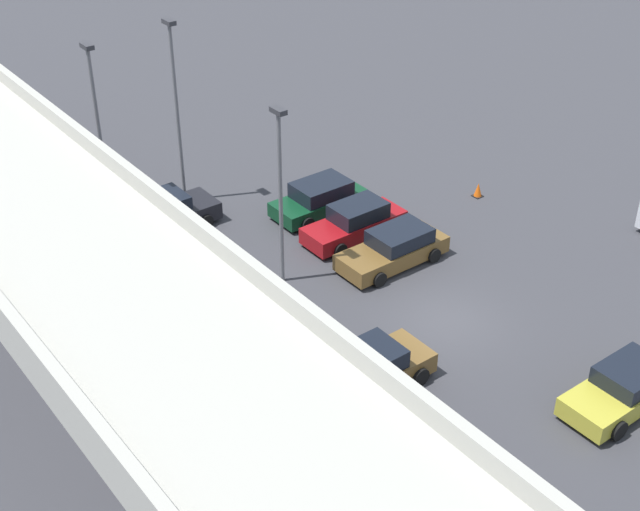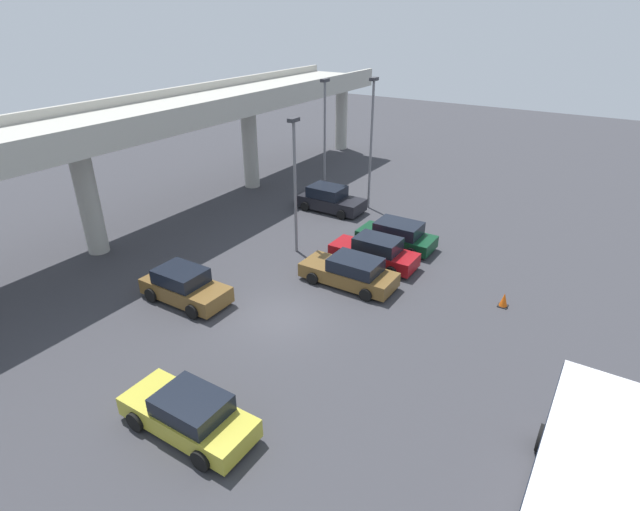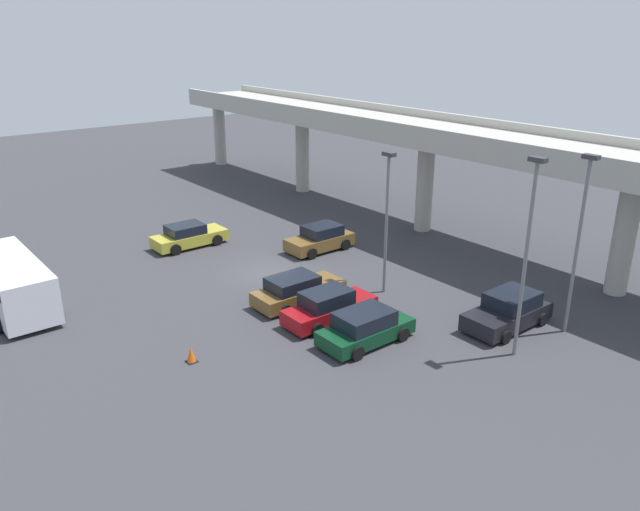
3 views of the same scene
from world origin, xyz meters
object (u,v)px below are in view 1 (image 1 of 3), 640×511
Objects in this scene: parked_car_0 at (625,387)px; parked_car_2 at (394,248)px; parked_car_1 at (371,369)px; parked_car_4 at (320,199)px; lamp_post_by_overpass at (280,183)px; lamp_post_near_aisle at (176,100)px; parked_car_3 at (355,222)px; parked_car_5 at (165,214)px; lamp_post_mid_lot at (98,123)px; traffic_cone at (478,190)px.

parked_car_0 is 11.32m from parked_car_2.
parked_car_1 is 0.98× the size of parked_car_4.
parked_car_1 reaches higher than parked_car_2.
parked_car_2 is at bearing -111.29° from lamp_post_by_overpass.
parked_car_2 is 0.56× the size of lamp_post_near_aisle.
parked_car_3 is 1.07× the size of parked_car_4.
parked_car_2 reaches higher than parked_car_0.
parked_car_5 is (5.69, 6.29, 0.03)m from parked_car_3.
lamp_post_near_aisle is 3.71m from lamp_post_mid_lot.
parked_car_4 is 7.80m from lamp_post_near_aisle.
parked_car_3 reaches higher than parked_car_4.
parked_car_4 is at bearing -91.43° from parked_car_2.
parked_car_4 is at bearing -52.33° from lamp_post_by_overpass.
lamp_post_mid_lot is at bearing -31.96° from parked_car_4.
parked_car_4 is at bearing -91.94° from parked_car_3.
parked_car_5 is at bearing -42.13° from parked_car_3.
traffic_cone is at bearing -88.73° from lamp_post_by_overpass.
traffic_cone is (-8.16, -11.29, -4.70)m from lamp_post_near_aisle.
parked_car_0 is at bearing -43.17° from parked_car_1.
parked_car_1 is 0.50× the size of lamp_post_near_aisle.
parked_car_3 is 0.55× the size of lamp_post_near_aisle.
parked_car_2 is at bearing 88.57° from parked_car_4.
lamp_post_near_aisle is (4.85, 4.34, 4.29)m from parked_car_4.
parked_car_0 is 14.95m from traffic_cone.
parked_car_3 is (13.94, 0.26, 0.04)m from parked_car_0.
parked_car_4 is (2.69, -0.09, -0.00)m from parked_car_3.
parked_car_1 is at bearing -88.52° from parked_car_5.
lamp_post_by_overpass is 10.77× the size of traffic_cone.
lamp_post_near_aisle is at bearing -60.62° from parked_car_3.
lamp_post_near_aisle is (1.85, -2.04, 4.26)m from parked_car_5.
parked_car_0 is 13.94m from parked_car_3.
parked_car_1 reaches higher than traffic_cone.
parked_car_3 is 8.48m from parked_car_5.
parked_car_5 reaches higher than parked_car_1.
parked_car_0 reaches higher than traffic_cone.
parked_car_1 is 16.48m from lamp_post_mid_lot.
parked_car_4 is at bearing -121.96° from lamp_post_mid_lot.
parked_car_3 is at bearing -90.90° from parked_car_2.
parked_car_1 reaches higher than parked_car_0.
lamp_post_mid_lot is (0.16, 3.71, -0.17)m from lamp_post_near_aisle.
parked_car_0 is at bearing -159.23° from lamp_post_mid_lot.
parked_car_1 is 12.38m from parked_car_4.
traffic_cone is (-6.31, -13.33, -0.45)m from parked_car_5.
parked_car_1 is at bearing 53.88° from parked_car_3.
lamp_post_by_overpass is (1.75, 4.49, 3.74)m from parked_car_2.
parked_car_5 is at bearing -140.47° from lamp_post_mid_lot.
parked_car_2 is 0.64× the size of lamp_post_by_overpass.
lamp_post_mid_lot is (2.01, 1.66, 4.08)m from parked_car_5.
parked_car_2 is 6.93× the size of traffic_cone.
parked_car_0 is 0.97× the size of parked_car_2.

